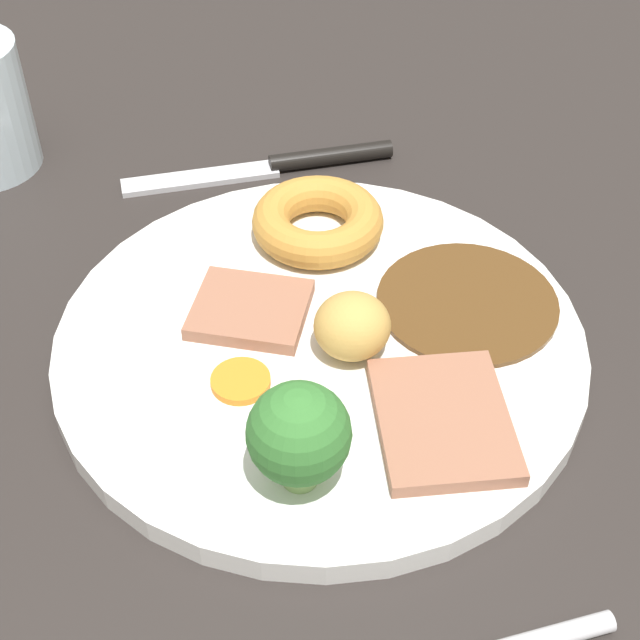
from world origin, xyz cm
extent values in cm
cube|color=#2B2623|center=(0.00, 0.00, 1.80)|extent=(120.00, 84.00, 3.60)
cylinder|color=white|center=(1.51, -0.86, 4.30)|extent=(28.32, 28.32, 1.40)
cylinder|color=#563819|center=(2.09, -9.29, 5.15)|extent=(10.01, 10.01, 0.30)
cube|color=#9E664C|center=(3.76, 2.52, 5.40)|extent=(7.31, 7.70, 0.80)
cube|color=#9E664C|center=(-5.96, -5.28, 5.40)|extent=(8.67, 7.11, 0.80)
torus|color=#C68938|center=(9.77, -2.52, 6.12)|extent=(7.82, 7.82, 2.23)
ellipsoid|color=tan|center=(-0.25, -2.22, 6.70)|extent=(4.16, 4.23, 3.40)
cylinder|color=orange|center=(-1.20, 3.82, 5.21)|extent=(3.04, 3.04, 0.42)
cylinder|color=#8CB766|center=(-7.63, 2.07, 5.80)|extent=(1.70, 1.70, 1.61)
sphere|color=#387A33|center=(-7.63, 2.07, 8.24)|extent=(4.67, 4.67, 4.67)
cylinder|color=black|center=(19.19, -5.47, 4.20)|extent=(1.34, 8.52, 1.20)
cube|color=silver|center=(19.04, 3.53, 3.80)|extent=(1.88, 10.53, 0.40)
camera|label=1|loc=(-32.88, 6.62, 39.16)|focal=51.69mm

